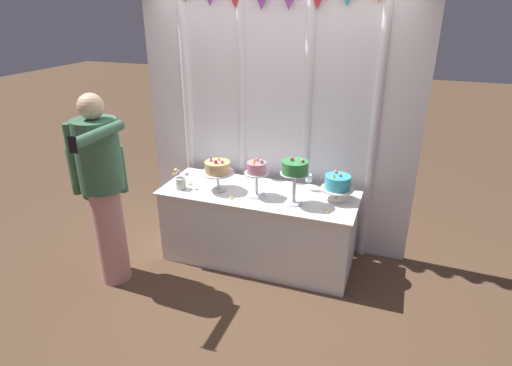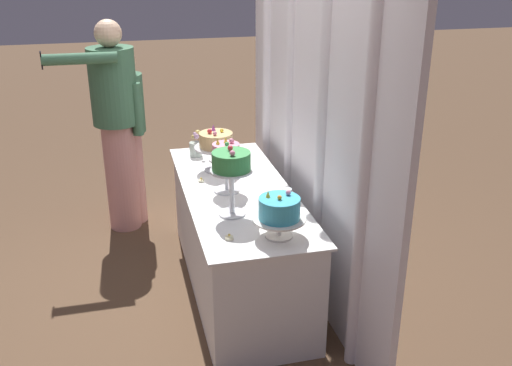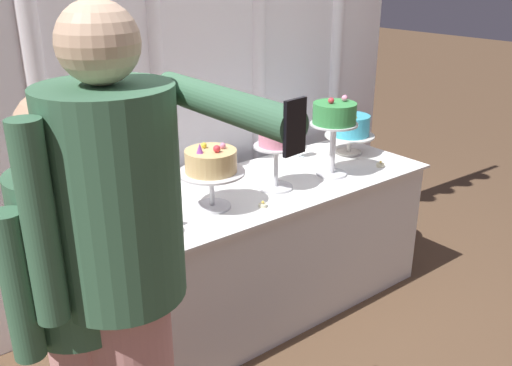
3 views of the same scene
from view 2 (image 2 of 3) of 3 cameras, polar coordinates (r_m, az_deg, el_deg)
name	(u,v)px [view 2 (image 2 of 3)]	position (r m, az deg, el deg)	size (l,w,h in m)	color
ground_plane	(225,286)	(4.19, -3.11, -10.15)	(24.00, 24.00, 0.00)	brown
draped_curtain	(309,69)	(3.76, 5.25, 11.19)	(2.79, 0.17, 2.82)	white
cake_table	(238,238)	(4.02, -1.82, -5.50)	(1.87, 0.71, 0.74)	white
cake_display_leftmost	(216,142)	(4.13, -4.00, 4.06)	(0.32, 0.32, 0.33)	silver
cake_display_midleft	(226,156)	(3.75, -2.99, 2.70)	(0.23, 0.23, 0.37)	silver
cake_display_midright	(231,166)	(3.38, -2.47, 1.75)	(0.26, 0.26, 0.44)	silver
cake_display_rightmost	(279,211)	(3.17, 2.33, -2.75)	(0.30, 0.30, 0.28)	silver
wine_glass	(287,195)	(3.48, 3.08, -1.25)	(0.06, 0.06, 0.16)	silver
flower_vase	(196,147)	(4.49, -5.98, 3.63)	(0.15, 0.11, 0.19)	#B2C1B2
tealight_far_left	(213,155)	(4.50, -4.27, 2.84)	(0.05, 0.05, 0.03)	beige
tealight_near_left	(201,181)	(4.00, -5.48, 0.24)	(0.04, 0.04, 0.03)	beige
tealight_near_right	(229,238)	(3.21, -2.68, -5.46)	(0.05, 0.05, 0.04)	beige
guest_man_dark_suit	(127,129)	(4.94, -12.68, 5.30)	(0.44, 0.42, 1.53)	#D6938E
guest_man_pink_jacket	(115,120)	(4.81, -13.80, 6.14)	(0.52, 0.72, 1.75)	#D6938E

